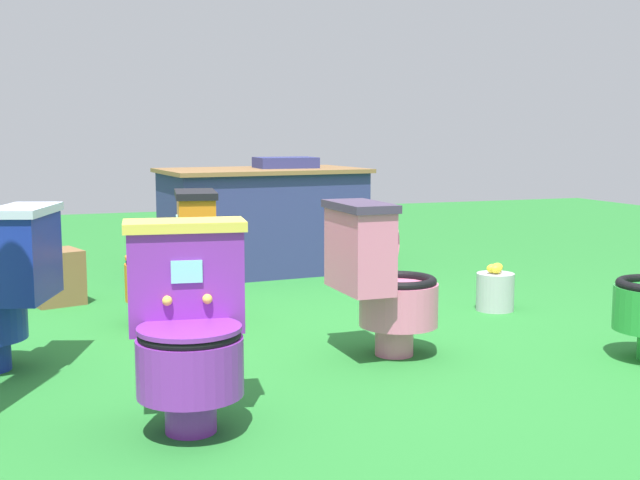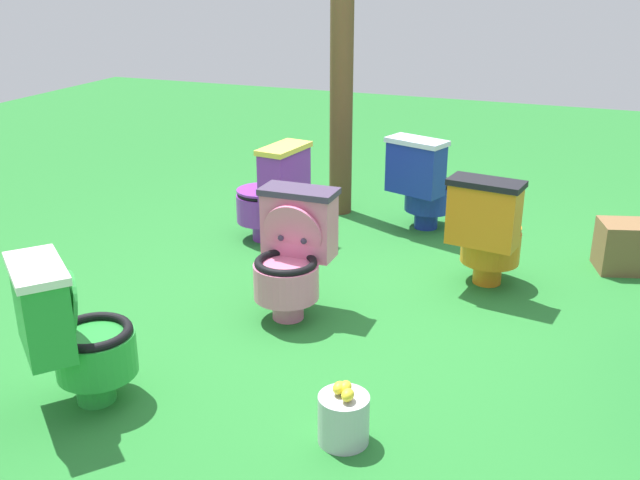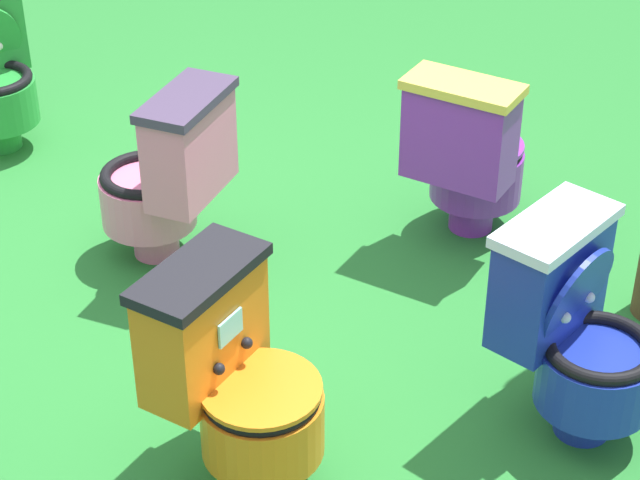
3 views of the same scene
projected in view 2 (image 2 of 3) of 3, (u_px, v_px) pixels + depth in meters
The scene contains 9 objects.
ground at pixel (372, 301), 4.41m from camera, with size 14.00×14.00×0.00m, color #26752D.
toilet_pink at pixel (292, 253), 4.13m from camera, with size 0.50×0.44×0.73m.
toilet_purple at pixel (272, 193), 5.22m from camera, with size 0.46×0.54×0.73m.
toilet_orange at pixel (488, 231), 4.47m from camera, with size 0.55×0.47×0.73m.
toilet_green at pixel (72, 333), 3.25m from camera, with size 0.64×0.62×0.73m.
toilet_blue at pixel (423, 183), 5.43m from camera, with size 0.60×0.54×0.73m.
wooden_post at pixel (341, 110), 5.67m from camera, with size 0.18×0.18×1.67m, color brown.
small_crate at pixel (621, 246), 4.79m from camera, with size 0.29×0.28×0.33m, color brown.
lemon_bucket at pixel (344, 417), 3.08m from camera, with size 0.22×0.22×0.28m.
Camera 2 is at (3.82, 1.17, 1.93)m, focal length 40.87 mm.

